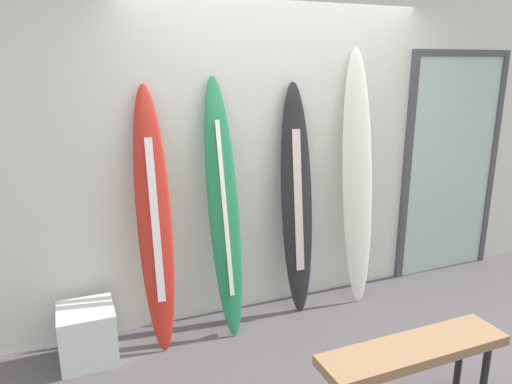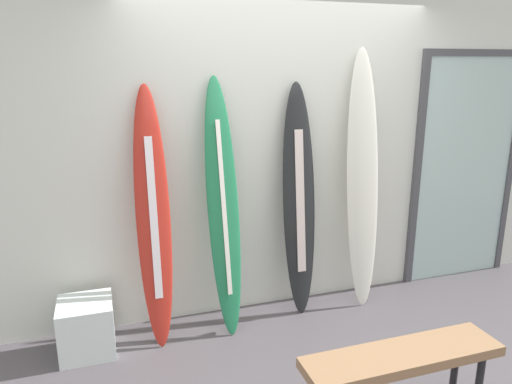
# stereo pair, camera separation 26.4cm
# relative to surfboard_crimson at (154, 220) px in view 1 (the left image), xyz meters

# --- Properties ---
(ground) EXTENTS (8.00, 8.00, 0.04)m
(ground) POSITION_rel_surfboard_crimson_xyz_m (1.09, -0.97, -0.97)
(ground) COLOR #524C51
(wall_back) EXTENTS (7.20, 0.20, 2.80)m
(wall_back) POSITION_rel_surfboard_crimson_xyz_m (1.09, 0.33, 0.45)
(wall_back) COLOR silver
(wall_back) RESTS_ON ground
(surfboard_crimson) EXTENTS (0.26, 0.42, 1.90)m
(surfboard_crimson) POSITION_rel_surfboard_crimson_xyz_m (0.00, 0.00, 0.00)
(surfboard_crimson) COLOR #B5281D
(surfboard_crimson) RESTS_ON ground
(surfboard_emerald) EXTENTS (0.26, 0.43, 1.95)m
(surfboard_emerald) POSITION_rel_surfboard_crimson_xyz_m (0.52, -0.00, 0.01)
(surfboard_emerald) COLOR #20764A
(surfboard_emerald) RESTS_ON ground
(surfboard_charcoal) EXTENTS (0.28, 0.27, 1.90)m
(surfboard_charcoal) POSITION_rel_surfboard_crimson_xyz_m (1.17, 0.06, -0.00)
(surfboard_charcoal) COLOR black
(surfboard_charcoal) RESTS_ON ground
(surfboard_ivory) EXTENTS (0.30, 0.31, 2.16)m
(surfboard_ivory) POSITION_rel_surfboard_crimson_xyz_m (1.74, 0.04, 0.13)
(surfboard_ivory) COLOR silver
(surfboard_ivory) RESTS_ON ground
(display_block_left) EXTENTS (0.38, 0.38, 0.39)m
(display_block_left) POSITION_rel_surfboard_crimson_xyz_m (-0.52, -0.06, -0.75)
(display_block_left) COLOR white
(display_block_left) RESTS_ON ground
(glass_door) EXTENTS (1.13, 0.06, 2.16)m
(glass_door) POSITION_rel_surfboard_crimson_xyz_m (2.93, 0.21, 0.16)
(glass_door) COLOR silver
(glass_door) RESTS_ON ground
(bench) EXTENTS (1.17, 0.28, 0.48)m
(bench) POSITION_rel_surfboard_crimson_xyz_m (1.19, -1.40, -0.54)
(bench) COLOR #966F4C
(bench) RESTS_ON ground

